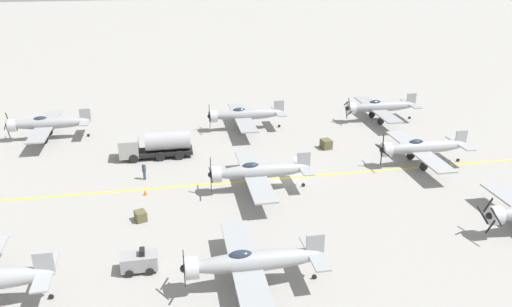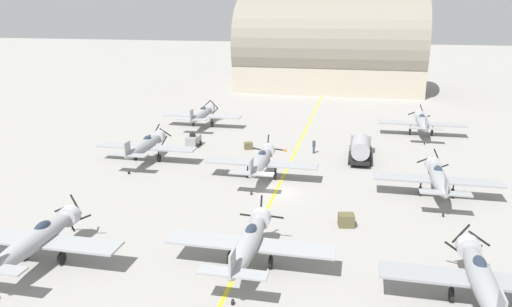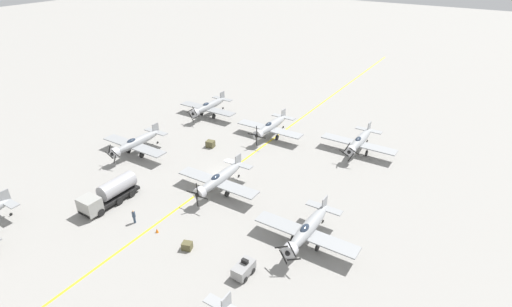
{
  "view_description": "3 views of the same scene",
  "coord_description": "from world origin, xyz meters",
  "px_view_note": "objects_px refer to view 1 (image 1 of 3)",
  "views": [
    {
      "loc": [
        -44.96,
        11.66,
        21.79
      ],
      "look_at": [
        3.21,
        2.74,
        1.63
      ],
      "focal_mm": 35.0,
      "sensor_mm": 36.0,
      "label": 1
    },
    {
      "loc": [
        7.83,
        -45.65,
        17.99
      ],
      "look_at": [
        -2.02,
        0.34,
        3.84
      ],
      "focal_mm": 35.0,
      "sensor_mm": 36.0,
      "label": 2
    },
    {
      "loc": [
        -30.65,
        39.16,
        29.95
      ],
      "look_at": [
        -3.94,
        -2.88,
        3.49
      ],
      "focal_mm": 28.0,
      "sensor_mm": 36.0,
      "label": 3
    }
  ],
  "objects_px": {
    "airplane_mid_center": "(258,171)",
    "supply_crate_by_tanker": "(326,144)",
    "airplane_near_center": "(422,147)",
    "airplane_near_right": "(380,107)",
    "airplane_mid_right": "(245,115)",
    "tow_tractor": "(139,261)",
    "supply_crate_mid_lane": "(141,216)",
    "traffic_cone": "(145,192)",
    "fuel_tanker": "(156,145)",
    "ground_crew_walking": "(144,170)",
    "airplane_far_right": "(48,124)",
    "airplane_mid_left": "(251,262)"
  },
  "relations": [
    {
      "from": "airplane_near_right",
      "to": "ground_crew_walking",
      "type": "distance_m",
      "value": 33.74
    },
    {
      "from": "airplane_mid_right",
      "to": "fuel_tanker",
      "type": "relative_size",
      "value": 1.5
    },
    {
      "from": "airplane_mid_center",
      "to": "airplane_far_right",
      "type": "bearing_deg",
      "value": 36.98
    },
    {
      "from": "airplane_far_right",
      "to": "traffic_cone",
      "type": "bearing_deg",
      "value": -145.81
    },
    {
      "from": "airplane_far_right",
      "to": "ground_crew_walking",
      "type": "relative_size",
      "value": 6.58
    },
    {
      "from": "airplane_mid_right",
      "to": "tow_tractor",
      "type": "height_order",
      "value": "airplane_mid_right"
    },
    {
      "from": "airplane_far_right",
      "to": "fuel_tanker",
      "type": "relative_size",
      "value": 1.5
    },
    {
      "from": "fuel_tanker",
      "to": "supply_crate_by_tanker",
      "type": "xyz_separation_m",
      "value": [
        -0.89,
        -19.65,
        -0.97
      ]
    },
    {
      "from": "airplane_near_center",
      "to": "airplane_mid_right",
      "type": "relative_size",
      "value": 1.0
    },
    {
      "from": "airplane_mid_center",
      "to": "supply_crate_by_tanker",
      "type": "relative_size",
      "value": 9.25
    },
    {
      "from": "fuel_tanker",
      "to": "traffic_cone",
      "type": "height_order",
      "value": "fuel_tanker"
    },
    {
      "from": "airplane_far_right",
      "to": "fuel_tanker",
      "type": "height_order",
      "value": "airplane_far_right"
    },
    {
      "from": "tow_tractor",
      "to": "ground_crew_walking",
      "type": "height_order",
      "value": "ground_crew_walking"
    },
    {
      "from": "airplane_mid_left",
      "to": "airplane_near_right",
      "type": "height_order",
      "value": "same"
    },
    {
      "from": "airplane_near_right",
      "to": "airplane_mid_center",
      "type": "bearing_deg",
      "value": 125.12
    },
    {
      "from": "supply_crate_mid_lane",
      "to": "traffic_cone",
      "type": "distance_m",
      "value": 4.88
    },
    {
      "from": "airplane_near_center",
      "to": "airplane_near_right",
      "type": "distance_m",
      "value": 14.95
    },
    {
      "from": "airplane_near_center",
      "to": "tow_tractor",
      "type": "relative_size",
      "value": 4.62
    },
    {
      "from": "fuel_tanker",
      "to": "airplane_near_right",
      "type": "bearing_deg",
      "value": -75.86
    },
    {
      "from": "airplane_mid_left",
      "to": "supply_crate_by_tanker",
      "type": "xyz_separation_m",
      "value": [
        23.95,
        -13.16,
        -1.47
      ]
    },
    {
      "from": "airplane_mid_left",
      "to": "airplane_mid_right",
      "type": "bearing_deg",
      "value": -1.57
    },
    {
      "from": "airplane_near_right",
      "to": "fuel_tanker",
      "type": "relative_size",
      "value": 1.5
    },
    {
      "from": "airplane_far_right",
      "to": "airplane_near_center",
      "type": "xyz_separation_m",
      "value": [
        -15.67,
        -41.15,
        0.0
      ]
    },
    {
      "from": "airplane_mid_left",
      "to": "tow_tractor",
      "type": "relative_size",
      "value": 4.62
    },
    {
      "from": "supply_crate_by_tanker",
      "to": "tow_tractor",
      "type": "bearing_deg",
      "value": 134.76
    },
    {
      "from": "airplane_near_center",
      "to": "airplane_mid_center",
      "type": "bearing_deg",
      "value": 90.92
    },
    {
      "from": "airplane_near_right",
      "to": "tow_tractor",
      "type": "height_order",
      "value": "airplane_near_right"
    },
    {
      "from": "ground_crew_walking",
      "to": "traffic_cone",
      "type": "relative_size",
      "value": 3.31
    },
    {
      "from": "ground_crew_walking",
      "to": "fuel_tanker",
      "type": "bearing_deg",
      "value": -11.62
    },
    {
      "from": "tow_tractor",
      "to": "ground_crew_walking",
      "type": "bearing_deg",
      "value": -0.02
    },
    {
      "from": "fuel_tanker",
      "to": "supply_crate_by_tanker",
      "type": "distance_m",
      "value": 19.69
    },
    {
      "from": "airplane_near_center",
      "to": "fuel_tanker",
      "type": "bearing_deg",
      "value": 67.3
    },
    {
      "from": "airplane_mid_center",
      "to": "supply_crate_by_tanker",
      "type": "bearing_deg",
      "value": -60.27
    },
    {
      "from": "tow_tractor",
      "to": "ground_crew_walking",
      "type": "distance_m",
      "value": 15.83
    },
    {
      "from": "airplane_near_right",
      "to": "ground_crew_walking",
      "type": "relative_size",
      "value": 6.58
    },
    {
      "from": "airplane_near_right",
      "to": "fuel_tanker",
      "type": "distance_m",
      "value": 30.77
    },
    {
      "from": "airplane_mid_right",
      "to": "traffic_cone",
      "type": "relative_size",
      "value": 21.82
    },
    {
      "from": "tow_tractor",
      "to": "supply_crate_by_tanker",
      "type": "height_order",
      "value": "tow_tractor"
    },
    {
      "from": "supply_crate_mid_lane",
      "to": "airplane_mid_right",
      "type": "bearing_deg",
      "value": -30.41
    },
    {
      "from": "airplane_mid_center",
      "to": "tow_tractor",
      "type": "distance_m",
      "value": 15.73
    },
    {
      "from": "supply_crate_by_tanker",
      "to": "supply_crate_mid_lane",
      "type": "bearing_deg",
      "value": 122.3
    },
    {
      "from": "airplane_near_center",
      "to": "supply_crate_mid_lane",
      "type": "relative_size",
      "value": 11.36
    },
    {
      "from": "airplane_near_right",
      "to": "fuel_tanker",
      "type": "height_order",
      "value": "airplane_near_right"
    },
    {
      "from": "tow_tractor",
      "to": "traffic_cone",
      "type": "relative_size",
      "value": 4.73
    },
    {
      "from": "airplane_near_right",
      "to": "traffic_cone",
      "type": "xyz_separation_m",
      "value": [
        -16.8,
        30.89,
        -1.74
      ]
    },
    {
      "from": "airplane_near_center",
      "to": "tow_tractor",
      "type": "height_order",
      "value": "airplane_near_center"
    },
    {
      "from": "tow_tractor",
      "to": "airplane_mid_left",
      "type": "bearing_deg",
      "value": -113.24
    },
    {
      "from": "airplane_mid_center",
      "to": "supply_crate_by_tanker",
      "type": "distance_m",
      "value": 13.74
    },
    {
      "from": "airplane_near_right",
      "to": "airplane_mid_right",
      "type": "bearing_deg",
      "value": 83.98
    },
    {
      "from": "airplane_mid_right",
      "to": "fuel_tanker",
      "type": "distance_m",
      "value": 13.54
    }
  ]
}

